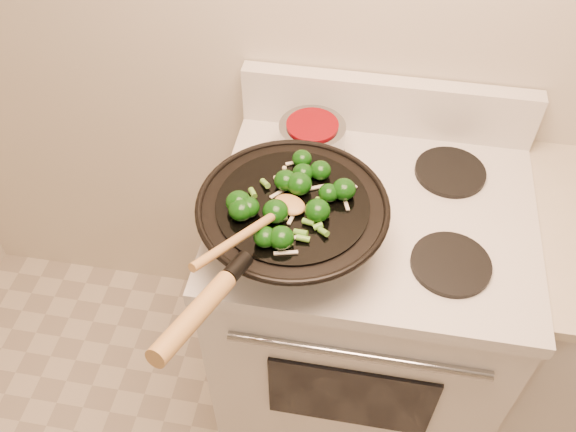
# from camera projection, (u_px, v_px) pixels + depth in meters

# --- Properties ---
(stove) EXTENTS (0.78, 0.67, 1.08)m
(stove) POSITION_uv_depth(u_px,v_px,m) (359.00, 308.00, 1.82)
(stove) COLOR silver
(stove) RESTS_ON ground
(wok) EXTENTS (0.42, 0.68, 0.26)m
(wok) POSITION_uv_depth(u_px,v_px,m) (291.00, 222.00, 1.34)
(wok) COLOR black
(wok) RESTS_ON stove
(stirfry) EXTENTS (0.27, 0.29, 0.05)m
(stirfry) POSITION_uv_depth(u_px,v_px,m) (288.00, 199.00, 1.29)
(stirfry) COLOR #0C3809
(stirfry) RESTS_ON wok
(wooden_spoon) EXTENTS (0.18, 0.31, 0.11)m
(wooden_spoon) POSITION_uv_depth(u_px,v_px,m) (265.00, 221.00, 1.22)
(wooden_spoon) COLOR #AC7D44
(wooden_spoon) RESTS_ON wok
(saucepan) EXTENTS (0.17, 0.27, 0.10)m
(saucepan) POSITION_uv_depth(u_px,v_px,m) (312.00, 140.00, 1.56)
(saucepan) COLOR #93969B
(saucepan) RESTS_ON stove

